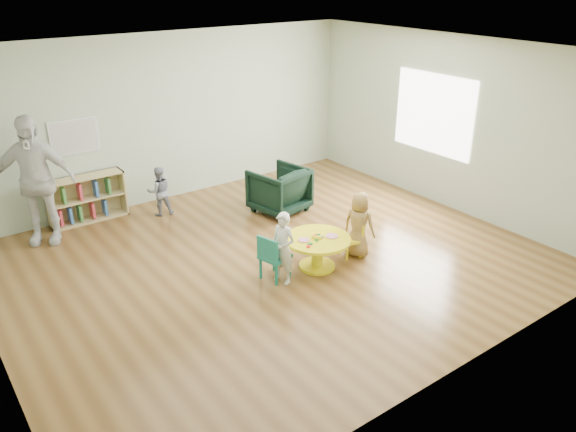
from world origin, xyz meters
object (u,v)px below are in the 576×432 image
object	(u,v)px
activity_table	(318,247)
adult_caretaker	(35,180)
child_left	(283,248)
bookshelf	(86,199)
kid_chair_left	(273,256)
kid_chair_right	(353,238)
toddler	(159,191)
child_right	(359,225)
armchair	(279,190)

from	to	relation	value
activity_table	adult_caretaker	xyz separation A→B (m)	(-2.75, 3.01, 0.65)
activity_table	child_left	distance (m)	0.62
bookshelf	adult_caretaker	size ratio (longest dim) A/B	0.63
kid_chair_left	adult_caretaker	bearing A→B (deg)	-158.83
child_left	activity_table	bearing A→B (deg)	75.91
kid_chair_right	toddler	world-z (taller)	toddler
child_right	kid_chair_left	bearing A→B (deg)	62.28
kid_chair_left	child_left	xyz separation A→B (m)	(0.07, -0.13, 0.15)
kid_chair_left	toddler	distance (m)	2.80
armchair	toddler	distance (m)	1.94
armchair	child_right	world-z (taller)	child_right
armchair	bookshelf	bearing A→B (deg)	-40.84
kid_chair_right	child_right	distance (m)	0.21
kid_chair_right	child_right	bearing A→B (deg)	-104.78
kid_chair_left	child_left	size ratio (longest dim) A/B	0.65
activity_table	kid_chair_left	world-z (taller)	kid_chair_left
activity_table	armchair	bearing A→B (deg)	69.61
kid_chair_left	bookshelf	bearing A→B (deg)	-172.35
kid_chair_right	bookshelf	world-z (taller)	bookshelf
child_right	toddler	distance (m)	3.37
activity_table	bookshelf	xyz separation A→B (m)	(-2.00, 3.38, 0.06)
toddler	armchair	bearing A→B (deg)	160.78
activity_table	kid_chair_left	distance (m)	0.67
kid_chair_right	child_right	size ratio (longest dim) A/B	0.54
kid_chair_right	armchair	bearing A→B (deg)	11.05
bookshelf	child_right	xyz separation A→B (m)	(2.68, -3.44, 0.10)
kid_chair_left	armchair	size ratio (longest dim) A/B	0.76
kid_chair_left	bookshelf	xyz separation A→B (m)	(-1.33, 3.28, 0.03)
child_left	adult_caretaker	bearing A→B (deg)	-161.41
armchair	kid_chair_left	bearing A→B (deg)	41.11
child_right	adult_caretaker	xyz separation A→B (m)	(-3.43, 3.07, 0.48)
armchair	toddler	xyz separation A→B (m)	(-1.65, 1.02, 0.04)
toddler	kid_chair_left	bearing A→B (deg)	108.65
armchair	child_left	distance (m)	2.28
activity_table	kid_chair_right	size ratio (longest dim) A/B	1.74
kid_chair_right	bookshelf	xyz separation A→B (m)	(-2.61, 3.41, 0.09)
kid_chair_right	armchair	xyz separation A→B (m)	(0.08, 1.89, 0.10)
kid_chair_left	adult_caretaker	xyz separation A→B (m)	(-2.09, 2.91, 0.62)
kid_chair_left	bookshelf	size ratio (longest dim) A/B	0.52
kid_chair_left	child_right	xyz separation A→B (m)	(1.35, -0.16, 0.14)
child_left	child_right	bearing A→B (deg)	71.61
bookshelf	adult_caretaker	world-z (taller)	adult_caretaker
bookshelf	child_right	size ratio (longest dim) A/B	1.28
toddler	child_left	bearing A→B (deg)	109.81
bookshelf	adult_caretaker	distance (m)	1.02
armchair	child_left	bearing A→B (deg)	44.48
child_left	toddler	distance (m)	2.94
child_left	bookshelf	bearing A→B (deg)	-174.40
child_left	toddler	size ratio (longest dim) A/B	1.17
armchair	toddler	size ratio (longest dim) A/B	1.00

